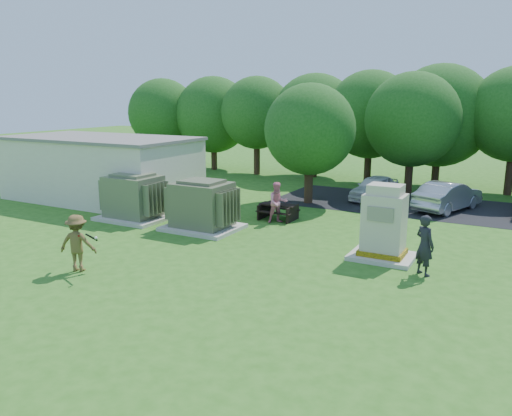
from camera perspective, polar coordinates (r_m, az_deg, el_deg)
The scene contains 15 objects.
ground at distance 15.85m, azimuth -7.00°, elevation -7.38°, with size 120.00×120.00×0.00m, color #2D6619.
service_building at distance 27.71m, azimuth -17.31°, elevation 4.18°, with size 10.00×5.00×3.20m, color beige.
service_building_roof at distance 27.53m, azimuth -17.54°, elevation 7.62°, with size 10.20×5.20×0.15m, color slate.
parking_strip at distance 26.18m, azimuth 24.11°, elevation -0.38°, with size 20.00×6.00×0.01m, color #232326.
transformer_left at distance 22.95m, azimuth -13.79°, elevation 1.13°, with size 3.00×2.40×2.07m.
transformer_right at distance 20.67m, azimuth -6.16°, elevation 0.18°, with size 3.00×2.40×2.07m.
generator_cabinet at distance 17.33m, azimuth 14.39°, elevation -2.07°, with size 2.10×1.72×2.56m.
picnic_table at distance 22.34m, azimuth 2.54°, elevation -0.21°, with size 1.64×1.23×0.70m.
batter at distance 16.63m, azimuth -19.74°, elevation -3.79°, with size 1.17×0.68×1.82m, color brown.
person_by_generator at distance 16.14m, azimuth 18.72°, elevation -4.05°, with size 0.69×0.46×1.90m, color black.
person_at_picnic at distance 21.66m, azimuth 2.50°, elevation 0.62°, with size 0.87×0.68×1.79m, color pink.
car_white at distance 27.33m, azimuth 13.42°, elevation 2.27°, with size 1.53×3.81×1.30m, color white.
car_silver_a at distance 25.80m, azimuth 21.09°, elevation 1.29°, with size 1.49×4.27×1.41m, color #ADADB2.
batting_equipment at distance 16.09m, azimuth -18.52°, elevation -3.15°, with size 1.10×0.43×0.16m.
tree_row at distance 31.38m, azimuth 15.91°, elevation 9.88°, with size 41.30×13.30×7.30m.
Camera 1 is at (8.76, -12.06, 5.39)m, focal length 35.00 mm.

